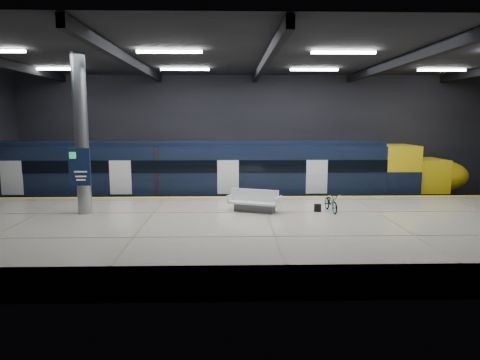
{
  "coord_description": "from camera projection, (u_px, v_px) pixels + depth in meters",
  "views": [
    {
      "loc": [
        -1.62,
        -19.66,
        5.18
      ],
      "look_at": [
        -1.09,
        1.5,
        2.2
      ],
      "focal_mm": 32.0,
      "sensor_mm": 36.0,
      "label": 1
    }
  ],
  "objects": [
    {
      "name": "ground",
      "position": [
        264.0,
        230.0,
        20.23
      ],
      "size": [
        30.0,
        30.0,
        0.0
      ],
      "primitive_type": "plane",
      "color": "black",
      "rests_on": "ground"
    },
    {
      "name": "room_shell",
      "position": [
        265.0,
        108.0,
        19.43
      ],
      "size": [
        30.1,
        16.1,
        8.05
      ],
      "color": "black",
      "rests_on": "ground"
    },
    {
      "name": "platform",
      "position": [
        269.0,
        233.0,
        17.68
      ],
      "size": [
        30.0,
        11.0,
        1.1
      ],
      "primitive_type": "cube",
      "color": "#B9AC9C",
      "rests_on": "ground"
    },
    {
      "name": "safety_strip",
      "position": [
        260.0,
        197.0,
        22.79
      ],
      "size": [
        30.0,
        0.4,
        0.01
      ],
      "primitive_type": "cube",
      "color": "gold",
      "rests_on": "platform"
    },
    {
      "name": "rails",
      "position": [
        257.0,
        206.0,
        25.66
      ],
      "size": [
        30.0,
        1.52,
        0.16
      ],
      "color": "gray",
      "rests_on": "ground"
    },
    {
      "name": "train",
      "position": [
        208.0,
        173.0,
        25.31
      ],
      "size": [
        29.4,
        2.84,
        3.79
      ],
      "color": "black",
      "rests_on": "ground"
    },
    {
      "name": "bench",
      "position": [
        254.0,
        204.0,
        19.17
      ],
      "size": [
        2.48,
        1.71,
        1.01
      ],
      "rotation": [
        0.0,
        0.0,
        -0.37
      ],
      "color": "#595B60",
      "rests_on": "platform"
    },
    {
      "name": "bicycle",
      "position": [
        331.0,
        202.0,
        19.13
      ],
      "size": [
        0.72,
        1.64,
        0.84
      ],
      "primitive_type": "imported",
      "rotation": [
        0.0,
        0.0,
        0.1
      ],
      "color": "#99999E",
      "rests_on": "platform"
    },
    {
      "name": "pannier_bag",
      "position": [
        318.0,
        208.0,
        19.15
      ],
      "size": [
        0.31,
        0.2,
        0.35
      ],
      "primitive_type": "cube",
      "rotation": [
        0.0,
        0.0,
        -0.08
      ],
      "color": "black",
      "rests_on": "platform"
    },
    {
      "name": "info_column",
      "position": [
        81.0,
        137.0,
        18.39
      ],
      "size": [
        0.9,
        0.78,
        6.9
      ],
      "color": "#9EA0A5",
      "rests_on": "platform"
    }
  ]
}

